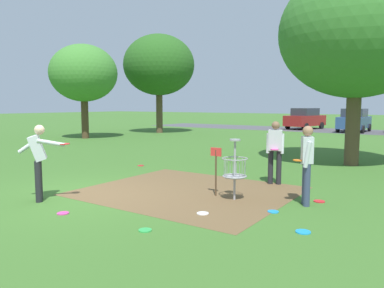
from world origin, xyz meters
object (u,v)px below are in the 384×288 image
object	(u,v)px
frisbee_far_left	(273,212)
tree_near_right	(84,73)
frisbee_near_basket	(203,213)
frisbee_far_right	(141,166)
frisbee_scattered_a	(303,232)
disc_golf_basket	(233,167)
player_throwing	(39,157)
frisbee_mid_grass	(319,201)
frisbee_scattered_b	(63,213)
parked_car_leftmost	(305,119)
tree_mid_center	(357,33)
parked_car_center_left	(354,120)
tree_near_left	(159,65)
frisbee_by_tee	(145,230)
player_foreground_watching	(307,161)
player_waiting_left	(275,149)

from	to	relation	value
frisbee_far_left	tree_near_right	world-z (taller)	tree_near_right
frisbee_near_basket	frisbee_far_right	size ratio (longest dim) A/B	1.08
frisbee_near_basket	frisbee_scattered_a	xyz separation A→B (m)	(1.98, 0.06, 0.00)
disc_golf_basket	player_throwing	world-z (taller)	player_throwing
frisbee_near_basket	frisbee_mid_grass	xyz separation A→B (m)	(1.65, 2.24, 0.00)
frisbee_far_left	frisbee_scattered_b	bearing A→B (deg)	-144.19
frisbee_scattered_a	disc_golf_basket	bearing A→B (deg)	148.02
disc_golf_basket	parked_car_leftmost	distance (m)	26.11
frisbee_far_left	tree_mid_center	xyz separation A→B (m)	(0.07, 7.11, 4.62)
tree_near_right	parked_car_leftmost	world-z (taller)	tree_near_right
parked_car_center_left	frisbee_scattered_b	bearing A→B (deg)	-90.51
tree_near_right	parked_car_leftmost	distance (m)	19.38
tree_near_left	tree_mid_center	distance (m)	17.38
disc_golf_basket	frisbee_far_left	xyz separation A→B (m)	(1.16, -0.42, -0.74)
frisbee_by_tee	tree_near_right	world-z (taller)	tree_near_right
frisbee_near_basket	tree_mid_center	xyz separation A→B (m)	(1.17, 8.02, 4.62)
frisbee_far_right	tree_near_left	distance (m)	16.33
player_throwing	tree_near_left	bearing A→B (deg)	121.71
tree_near_left	frisbee_mid_grass	bearing A→B (deg)	-41.01
player_throwing	tree_near_right	xyz separation A→B (m)	(-11.57, 10.89, 3.12)
frisbee_by_tee	tree_near_right	bearing A→B (deg)	143.31
tree_near_right	parked_car_center_left	bearing A→B (deg)	50.26
player_foreground_watching	frisbee_mid_grass	world-z (taller)	player_foreground_watching
player_foreground_watching	player_throwing	world-z (taller)	same
tree_near_right	frisbee_far_left	bearing A→B (deg)	-28.38
frisbee_near_basket	frisbee_far_right	bearing A→B (deg)	143.64
disc_golf_basket	tree_mid_center	bearing A→B (deg)	79.64
player_waiting_left	parked_car_leftmost	world-z (taller)	parked_car_leftmost
player_throwing	parked_car_center_left	size ratio (longest dim) A/B	0.40
frisbee_by_tee	parked_car_leftmost	xyz separation A→B (m)	(-6.08, 28.05, 0.91)
player_waiting_left	parked_car_leftmost	distance (m)	24.12
frisbee_by_tee	frisbee_far_right	xyz separation A→B (m)	(-4.65, 5.02, 0.00)
frisbee_far_left	frisbee_scattered_b	distance (m)	4.20
player_throwing	frisbee_near_basket	distance (m)	3.89
frisbee_far_right	tree_near_left	size ratio (longest dim) A/B	0.03
tree_mid_center	frisbee_far_left	bearing A→B (deg)	-90.53
frisbee_near_basket	frisbee_far_left	size ratio (longest dim) A/B	1.07
frisbee_by_tee	parked_car_center_left	world-z (taller)	parked_car_center_left
frisbee_mid_grass	tree_near_left	bearing A→B (deg)	138.99
frisbee_scattered_a	tree_near_right	xyz separation A→B (m)	(-17.12, 9.62, 4.09)
player_foreground_watching	player_waiting_left	bearing A→B (deg)	129.89
frisbee_mid_grass	frisbee_scattered_b	bearing A→B (deg)	-136.15
tree_near_right	frisbee_scattered_b	bearing A→B (deg)	-41.19
player_foreground_watching	player_throwing	bearing A→B (deg)	-148.98
frisbee_scattered_b	tree_mid_center	bearing A→B (deg)	70.05
frisbee_far_left	parked_car_center_left	size ratio (longest dim) A/B	0.05
frisbee_by_tee	player_waiting_left	bearing A→B (deg)	85.19
frisbee_mid_grass	frisbee_far_right	xyz separation A→B (m)	(-6.58, 1.39, 0.00)
frisbee_far_right	frisbee_scattered_b	bearing A→B (deg)	-63.08
disc_golf_basket	frisbee_scattered_a	world-z (taller)	disc_golf_basket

